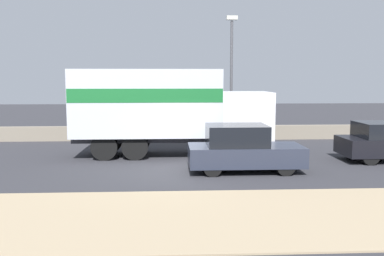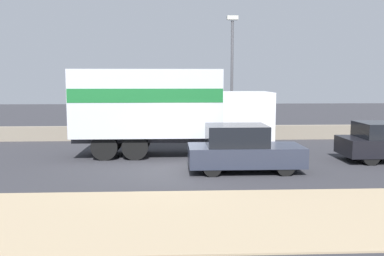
# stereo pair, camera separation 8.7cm
# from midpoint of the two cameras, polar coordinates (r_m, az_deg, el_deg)

# --- Properties ---
(ground_plane) EXTENTS (80.00, 80.00, 0.00)m
(ground_plane) POSITION_cam_midpoint_polar(r_m,az_deg,el_deg) (15.47, -0.54, -5.69)
(ground_plane) COLOR #2D2D33
(dirt_shoulder_foreground) EXTENTS (60.00, 4.54, 0.04)m
(dirt_shoulder_foreground) POSITION_cam_midpoint_polar(r_m,az_deg,el_deg) (10.45, 0.59, -11.71)
(dirt_shoulder_foreground) COLOR #9E896B
(dirt_shoulder_foreground) RESTS_ON ground_plane
(stone_wall_backdrop) EXTENTS (60.00, 0.35, 0.76)m
(stone_wall_backdrop) POSITION_cam_midpoint_polar(r_m,az_deg,el_deg) (22.96, -1.28, -0.66)
(stone_wall_backdrop) COLOR gray
(stone_wall_backdrop) RESTS_ON ground_plane
(street_lamp) EXTENTS (0.56, 0.28, 6.44)m
(street_lamp) POSITION_cam_midpoint_polar(r_m,az_deg,el_deg) (22.23, 5.46, 7.81)
(street_lamp) COLOR #4C4C51
(street_lamp) RESTS_ON ground_plane
(box_truck) EXTENTS (8.34, 2.45, 3.67)m
(box_truck) POSITION_cam_midpoint_polar(r_m,az_deg,el_deg) (18.20, -3.61, 2.89)
(box_truck) COLOR silver
(box_truck) RESTS_ON ground_plane
(car_hatchback) EXTENTS (4.04, 1.79, 1.67)m
(car_hatchback) POSITION_cam_midpoint_polar(r_m,az_deg,el_deg) (15.31, 6.89, -2.80)
(car_hatchback) COLOR #282D3D
(car_hatchback) RESTS_ON ground_plane
(pedestrian) EXTENTS (0.41, 0.41, 1.86)m
(pedestrian) POSITION_cam_midpoint_polar(r_m,az_deg,el_deg) (20.75, 10.17, 0.08)
(pedestrian) COLOR #473828
(pedestrian) RESTS_ON ground_plane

